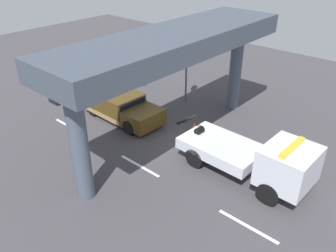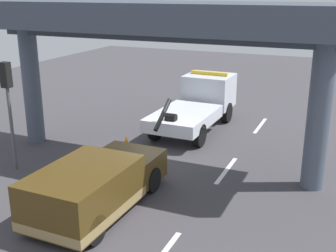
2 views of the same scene
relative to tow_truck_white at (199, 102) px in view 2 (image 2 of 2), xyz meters
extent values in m
cube|color=#423F44|center=(-4.75, 0.02, -1.25)|extent=(60.00, 40.00, 0.10)
cube|color=silver|center=(-4.75, -2.78, -1.20)|extent=(2.60, 0.16, 0.01)
cube|color=silver|center=(1.25, -2.78, -1.20)|extent=(2.60, 0.16, 0.01)
cube|color=silver|center=(-1.93, 0.04, -0.28)|extent=(3.89, 2.49, 0.55)
cube|color=silver|center=(1.40, -0.03, 0.27)|extent=(2.10, 2.35, 1.65)
cube|color=black|center=(2.01, -0.05, 0.64)|extent=(0.11, 2.21, 0.66)
cube|color=maroon|center=(-1.90, 1.25, -0.36)|extent=(3.65, 0.10, 0.20)
cylinder|color=black|center=(-4.12, 0.09, 0.46)|extent=(1.42, 0.21, 1.07)
cylinder|color=black|center=(-3.31, 0.07, 0.12)|extent=(0.37, 0.46, 0.36)
cube|color=yellow|center=(1.40, -0.03, 1.18)|extent=(0.28, 1.92, 0.16)
cylinder|color=black|center=(1.22, 1.01, -0.70)|extent=(1.01, 0.34, 1.00)
cylinder|color=black|center=(1.18, -1.07, -0.70)|extent=(1.01, 0.34, 1.00)
cylinder|color=black|center=(-2.67, 1.10, -0.70)|extent=(1.01, 0.34, 1.00)
cylinder|color=black|center=(-2.72, -0.98, -0.70)|extent=(1.01, 0.34, 1.00)
cube|color=#4C3814|center=(-9.84, 0.03, -0.30)|extent=(3.50, 2.28, 1.35)
cube|color=#4C3814|center=(-7.25, -0.03, -0.50)|extent=(1.77, 2.15, 0.95)
cube|color=black|center=(-8.09, -0.01, 0.00)|extent=(0.10, 1.94, 0.59)
cube|color=#9E8451|center=(-9.84, 0.03, -0.79)|extent=(3.52, 2.29, 0.28)
cylinder|color=black|center=(-7.37, 0.94, -0.78)|extent=(0.85, 0.30, 0.84)
cylinder|color=black|center=(-7.42, -0.98, -0.78)|extent=(0.85, 0.30, 0.84)
cylinder|color=black|center=(-10.77, 1.01, -0.78)|extent=(0.85, 0.30, 0.84)
cylinder|color=black|center=(-10.81, -0.91, -0.78)|extent=(0.85, 0.30, 0.84)
cylinder|color=#4C5666|center=(-4.93, 5.86, 1.31)|extent=(0.75, 0.75, 5.02)
cylinder|color=#4C5666|center=(-4.93, -5.82, 1.31)|extent=(0.75, 0.75, 5.02)
cube|color=#414956|center=(-4.93, 0.02, 4.32)|extent=(3.60, 13.68, 1.00)
cube|color=#353C47|center=(-4.93, 0.02, 3.64)|extent=(0.50, 13.28, 0.36)
cylinder|color=#515456|center=(-7.75, 4.49, 0.36)|extent=(0.12, 0.12, 3.12)
cube|color=black|center=(-7.75, 4.49, 2.37)|extent=(0.28, 0.32, 0.90)
sphere|color=#360605|center=(-7.59, 4.49, 2.67)|extent=(0.18, 0.18, 0.18)
sphere|color=#3A2D06|center=(-7.59, 4.49, 2.37)|extent=(0.18, 0.18, 0.18)
sphere|color=green|center=(-7.59, 4.49, 2.07)|extent=(0.18, 0.18, 0.18)
cone|color=orange|center=(-4.66, 1.48, -0.84)|extent=(0.55, 0.55, 0.72)
cube|color=black|center=(-4.66, 1.48, -1.19)|extent=(0.61, 0.61, 0.03)
camera|label=1|loc=(5.33, -12.06, 8.67)|focal=36.44mm
camera|label=2|loc=(-19.22, -6.68, 5.27)|focal=46.26mm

